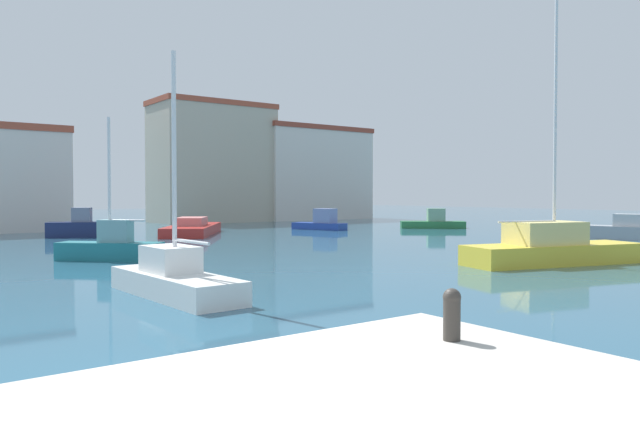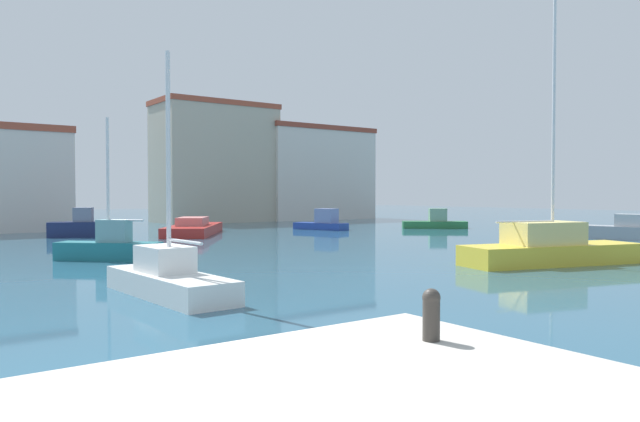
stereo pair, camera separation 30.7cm
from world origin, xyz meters
name	(u,v)px [view 2 (the right image)]	position (x,y,z in m)	size (l,w,h in m)	color
water	(300,244)	(15.00, 20.00, 0.00)	(160.00, 160.00, 0.00)	#285670
mooring_bollard	(431,312)	(1.84, -2.24, 1.34)	(0.21, 0.21, 0.62)	#38332D
sailboat_teal_behind_lamppost	(110,246)	(4.11, 17.83, 0.58)	(3.85, 3.79, 5.86)	#1E707A
motorboat_navy_inner_mooring	(84,227)	(6.81, 32.18, 0.63)	(4.33, 2.91, 1.87)	#19234C
motorboat_grey_outer_mooring	(624,231)	(32.23, 11.04, 0.51)	(3.06, 6.26, 1.53)	gray
motorboat_green_center_channel	(435,222)	(31.94, 25.85, 0.49)	(4.80, 4.33, 1.57)	#28703D
motorboat_blue_mid_harbor	(323,222)	(23.62, 29.59, 0.57)	(2.71, 4.47, 1.61)	#233D93
sailboat_yellow_far_left	(550,247)	(17.43, 6.32, 0.66)	(7.65, 3.93, 11.53)	gold
sailboat_white_near_pier	(168,278)	(2.77, 8.14, 0.49)	(1.76, 5.27, 6.49)	white
motorboat_red_distant_north	(194,228)	(13.45, 30.46, 0.40)	(7.11, 8.70, 1.17)	#B22823
waterfront_apartments	(2,179)	(3.60, 42.02, 3.83)	(8.74, 6.98, 7.65)	beige
warehouse_block	(215,163)	(22.66, 45.99, 5.77)	(11.42, 6.15, 11.52)	#B2A893
yacht_club	(307,174)	(34.04, 46.67, 4.95)	(12.87, 8.30, 9.87)	beige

